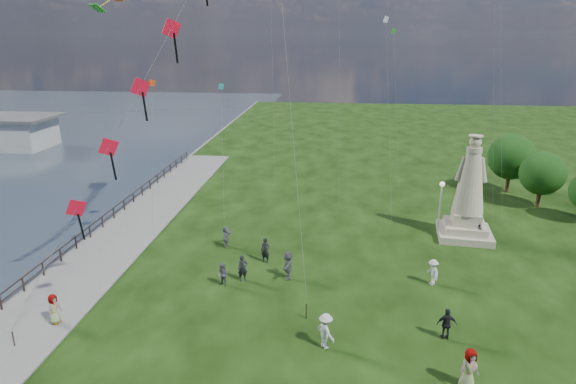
# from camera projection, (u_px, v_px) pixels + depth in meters

# --- Properties ---
(waterfront) EXTENTS (200.00, 200.00, 1.51)m
(waterfront) POSITION_uv_depth(u_px,v_px,m) (84.00, 258.00, 33.13)
(waterfront) COLOR #2D3643
(waterfront) RESTS_ON ground
(statue) EXTENTS (4.25, 4.25, 7.80)m
(statue) POSITION_uv_depth(u_px,v_px,m) (468.00, 200.00, 35.51)
(statue) COLOR tan
(statue) RESTS_ON ground
(lamppost) EXTENTS (0.38, 0.38, 4.15)m
(lamppost) POSITION_uv_depth(u_px,v_px,m) (441.00, 196.00, 36.15)
(lamppost) COLOR silver
(lamppost) RESTS_ON ground
(tree_row) EXTENTS (7.62, 11.21, 5.70)m
(tree_row) POSITION_uv_depth(u_px,v_px,m) (535.00, 168.00, 43.01)
(tree_row) COLOR #382314
(tree_row) RESTS_ON ground
(person_0) EXTENTS (0.72, 0.61, 1.67)m
(person_0) POSITION_uv_depth(u_px,v_px,m) (243.00, 268.00, 29.67)
(person_0) COLOR black
(person_0) RESTS_ON ground
(person_1) EXTENTS (0.84, 0.75, 1.48)m
(person_1) POSITION_uv_depth(u_px,v_px,m) (223.00, 275.00, 29.06)
(person_1) COLOR #595960
(person_1) RESTS_ON ground
(person_2) EXTENTS (1.23, 1.30, 1.83)m
(person_2) POSITION_uv_depth(u_px,v_px,m) (326.00, 331.00, 23.24)
(person_2) COLOR silver
(person_2) RESTS_ON ground
(person_3) EXTENTS (1.00, 0.53, 1.68)m
(person_3) POSITION_uv_depth(u_px,v_px,m) (447.00, 324.00, 23.95)
(person_3) COLOR black
(person_3) RESTS_ON ground
(person_4) EXTENTS (1.08, 0.89, 1.90)m
(person_4) POSITION_uv_depth(u_px,v_px,m) (469.00, 369.00, 20.57)
(person_4) COLOR #595960
(person_4) RESTS_ON ground
(person_5) EXTENTS (0.74, 1.51, 1.58)m
(person_5) POSITION_uv_depth(u_px,v_px,m) (226.00, 237.00, 34.46)
(person_5) COLOR #595960
(person_5) RESTS_ON ground
(person_6) EXTENTS (0.71, 0.55, 1.73)m
(person_6) POSITION_uv_depth(u_px,v_px,m) (265.00, 250.00, 32.07)
(person_6) COLOR black
(person_6) RESTS_ON ground
(person_8) EXTENTS (0.88, 1.19, 1.65)m
(person_8) POSITION_uv_depth(u_px,v_px,m) (433.00, 272.00, 29.20)
(person_8) COLOR silver
(person_8) RESTS_ON ground
(person_9) EXTENTS (0.97, 0.84, 1.48)m
(person_9) POSITION_uv_depth(u_px,v_px,m) (478.00, 233.00, 35.17)
(person_9) COLOR black
(person_9) RESTS_ON ground
(person_10) EXTENTS (0.63, 0.88, 1.65)m
(person_10) POSITION_uv_depth(u_px,v_px,m) (54.00, 311.00, 25.14)
(person_10) COLOR #595960
(person_10) RESTS_ON ground
(person_11) EXTENTS (0.82, 1.72, 1.81)m
(person_11) POSITION_uv_depth(u_px,v_px,m) (288.00, 265.00, 29.93)
(person_11) COLOR #595960
(person_11) RESTS_ON ground
(red_kite_train) EXTENTS (10.08, 9.35, 20.97)m
(red_kite_train) POSITION_uv_depth(u_px,v_px,m) (153.00, 67.00, 24.17)
(red_kite_train) COLOR black
(red_kite_train) RESTS_ON ground
(small_kites) EXTENTS (28.43, 18.84, 32.89)m
(small_kites) POSITION_uv_depth(u_px,v_px,m) (349.00, 32.00, 40.75)
(small_kites) COLOR teal
(small_kites) RESTS_ON ground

